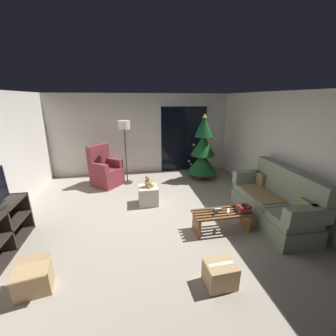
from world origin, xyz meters
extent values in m
plane|color=#9E9384|center=(0.00, 0.00, 0.00)|extent=(7.00, 7.00, 0.00)
cube|color=silver|center=(0.00, 3.06, 1.25)|extent=(5.72, 0.12, 2.50)
cube|color=silver|center=(2.86, 0.00, 1.25)|extent=(0.12, 6.00, 2.50)
cube|color=silver|center=(1.35, 2.99, 1.10)|extent=(1.60, 0.02, 2.20)
cube|color=black|center=(1.35, 2.97, 1.05)|extent=(1.50, 0.02, 2.10)
cube|color=gray|center=(2.25, -0.47, 0.17)|extent=(0.82, 1.92, 0.34)
cube|color=gray|center=(2.21, -1.09, 0.41)|extent=(0.70, 0.62, 0.14)
cube|color=gray|center=(2.23, -0.47, 0.41)|extent=(0.70, 0.62, 0.14)
cube|color=gray|center=(2.25, 0.15, 0.41)|extent=(0.70, 0.62, 0.14)
cube|color=gray|center=(2.55, -0.48, 0.78)|extent=(0.26, 1.91, 0.60)
cube|color=gray|center=(2.22, -1.34, 0.62)|extent=(0.77, 0.22, 0.28)
cube|color=gray|center=(2.28, 0.40, 0.62)|extent=(0.77, 0.22, 0.28)
cube|color=#997F51|center=(2.22, -0.22, 0.49)|extent=(0.63, 0.92, 0.02)
cube|color=#997F51|center=(2.39, -1.17, 0.62)|extent=(0.13, 0.32, 0.28)
cube|color=#997F51|center=(2.43, 0.23, 0.62)|extent=(0.13, 0.32, 0.28)
cube|color=brown|center=(1.18, -0.77, 0.36)|extent=(1.10, 0.05, 0.04)
cube|color=brown|center=(1.18, -0.69, 0.36)|extent=(1.10, 0.05, 0.04)
cube|color=brown|center=(1.18, -0.60, 0.36)|extent=(1.10, 0.05, 0.04)
cube|color=brown|center=(1.18, -0.51, 0.36)|extent=(1.10, 0.05, 0.04)
cube|color=brown|center=(1.18, -0.42, 0.36)|extent=(1.10, 0.05, 0.04)
cube|color=brown|center=(0.69, -0.60, 0.17)|extent=(0.05, 0.36, 0.34)
cube|color=brown|center=(1.67, -0.60, 0.17)|extent=(0.05, 0.36, 0.34)
cube|color=silver|center=(1.28, -0.61, 0.39)|extent=(0.12, 0.16, 0.02)
cube|color=black|center=(1.00, -0.64, 0.39)|extent=(0.15, 0.13, 0.02)
cube|color=#333338|center=(0.98, -0.53, 0.39)|extent=(0.16, 0.11, 0.02)
cube|color=#ADADB2|center=(1.11, -0.50, 0.39)|extent=(0.16, 0.05, 0.02)
cube|color=#6B3D7A|center=(1.55, -0.65, 0.40)|extent=(0.21, 0.16, 0.04)
cube|color=#A32D28|center=(1.55, -0.65, 0.44)|extent=(0.22, 0.19, 0.04)
cube|color=#A32D28|center=(1.56, -0.65, 0.48)|extent=(0.22, 0.18, 0.04)
cube|color=black|center=(1.55, -0.65, 0.50)|extent=(0.14, 0.16, 0.01)
cylinder|color=#4C1E19|center=(1.69, 2.01, 0.05)|extent=(0.36, 0.36, 0.10)
cylinder|color=brown|center=(1.69, 2.01, 0.16)|extent=(0.08, 0.08, 0.12)
cone|color=#14471E|center=(1.69, 2.01, 0.52)|extent=(0.90, 0.90, 0.59)
cone|color=#14471E|center=(1.69, 2.01, 1.06)|extent=(0.71, 0.71, 0.59)
cone|color=#14471E|center=(1.69, 2.01, 1.59)|extent=(0.53, 0.53, 0.59)
sphere|color=blue|center=(1.88, 1.88, 1.24)|extent=(0.06, 0.06, 0.06)
sphere|color=#B233A5|center=(1.85, 1.86, 1.27)|extent=(0.06, 0.06, 0.06)
sphere|color=blue|center=(1.66, 1.80, 1.32)|extent=(0.06, 0.06, 0.06)
sphere|color=gold|center=(1.44, 2.11, 1.05)|extent=(0.06, 0.06, 0.06)
sphere|color=#B233A5|center=(1.61, 2.13, 1.58)|extent=(0.06, 0.06, 0.06)
sphere|color=white|center=(1.45, 2.37, 0.37)|extent=(0.06, 0.06, 0.06)
sphere|color=blue|center=(1.53, 2.00, 1.54)|extent=(0.06, 0.06, 0.06)
sphere|color=white|center=(1.33, 2.17, 0.54)|extent=(0.06, 0.06, 0.06)
sphere|color=#1E8C33|center=(1.78, 2.14, 1.52)|extent=(0.06, 0.06, 0.06)
cone|color=#EAD14C|center=(1.69, 2.01, 1.90)|extent=(0.14, 0.14, 0.12)
cube|color=maroon|center=(-1.09, 2.04, 0.16)|extent=(0.96, 0.96, 0.31)
cube|color=maroon|center=(-1.09, 2.04, 0.40)|extent=(0.96, 0.96, 0.18)
cube|color=maroon|center=(-1.29, 2.21, 0.81)|extent=(0.56, 0.62, 0.64)
cube|color=maroon|center=(-0.89, 2.24, 0.60)|extent=(0.53, 0.48, 0.22)
cube|color=maroon|center=(-1.26, 1.81, 0.60)|extent=(0.53, 0.48, 0.22)
cylinder|color=#2D2D30|center=(-0.54, 2.10, 0.01)|extent=(0.28, 0.28, 0.02)
cylinder|color=#2D2D30|center=(-0.54, 2.10, 0.80)|extent=(0.03, 0.03, 1.55)
cylinder|color=beige|center=(-0.54, 2.10, 1.67)|extent=(0.32, 0.32, 0.22)
cube|color=black|center=(-2.50, -0.54, 0.02)|extent=(0.40, 1.40, 0.04)
cube|color=black|center=(-2.50, 0.14, 0.36)|extent=(0.40, 0.04, 0.73)
cube|color=beige|center=(-0.07, 0.70, 0.21)|extent=(0.44, 0.44, 0.43)
cylinder|color=tan|center=(0.01, 0.70, 0.46)|extent=(0.12, 0.12, 0.06)
cylinder|color=tan|center=(-0.06, 0.63, 0.46)|extent=(0.12, 0.12, 0.06)
sphere|color=tan|center=(-0.07, 0.70, 0.52)|extent=(0.15, 0.15, 0.15)
sphere|color=tan|center=(-0.07, 0.70, 0.64)|extent=(0.11, 0.11, 0.11)
sphere|color=tan|center=(-0.03, 0.67, 0.63)|extent=(0.04, 0.04, 0.04)
sphere|color=tan|center=(-0.04, 0.73, 0.69)|extent=(0.04, 0.04, 0.04)
sphere|color=tan|center=(-0.09, 0.68, 0.69)|extent=(0.04, 0.04, 0.04)
sphere|color=tan|center=(0.00, 0.74, 0.53)|extent=(0.06, 0.06, 0.06)
sphere|color=tan|center=(-0.10, 0.64, 0.53)|extent=(0.06, 0.06, 0.06)
cube|color=tan|center=(0.63, -1.74, 0.16)|extent=(0.40, 0.33, 0.33)
cube|color=beige|center=(0.63, -1.74, 0.33)|extent=(0.35, 0.08, 0.00)
cube|color=tan|center=(-1.72, -1.41, 0.17)|extent=(0.46, 0.36, 0.34)
cube|color=tan|center=(-1.75, -1.22, 0.36)|extent=(0.40, 0.16, 0.06)
cube|color=tan|center=(-1.69, -1.59, 0.36)|extent=(0.40, 0.16, 0.06)
camera|label=1|loc=(-0.44, -3.77, 2.35)|focal=22.65mm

